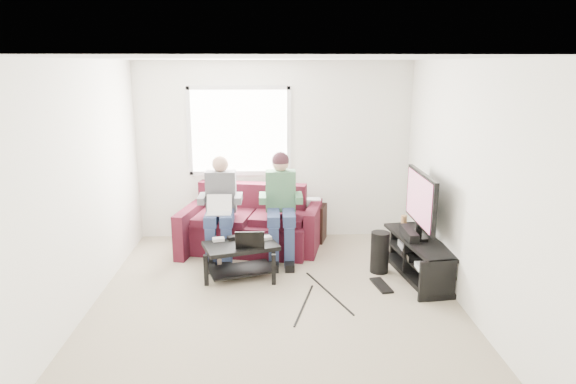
{
  "coord_description": "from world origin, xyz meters",
  "views": [
    {
      "loc": [
        -0.05,
        -5.2,
        2.55
      ],
      "look_at": [
        0.15,
        0.6,
        1.09
      ],
      "focal_mm": 32.0,
      "sensor_mm": 36.0,
      "label": 1
    }
  ],
  "objects_px": {
    "tv": "(421,201)",
    "subwoofer": "(380,252)",
    "sofa": "(252,227)",
    "coffee_table": "(241,253)",
    "end_table": "(313,222)",
    "tv_stand": "(420,260)"
  },
  "relations": [
    {
      "from": "tv_stand",
      "to": "subwoofer",
      "type": "xyz_separation_m",
      "value": [
        -0.47,
        0.14,
        0.05
      ]
    },
    {
      "from": "coffee_table",
      "to": "subwoofer",
      "type": "distance_m",
      "value": 1.73
    },
    {
      "from": "tv_stand",
      "to": "end_table",
      "type": "relative_size",
      "value": 2.3
    },
    {
      "from": "coffee_table",
      "to": "tv",
      "type": "bearing_deg",
      "value": 1.58
    },
    {
      "from": "tv_stand",
      "to": "tv",
      "type": "height_order",
      "value": "tv"
    },
    {
      "from": "sofa",
      "to": "end_table",
      "type": "xyz_separation_m",
      "value": [
        0.88,
        0.33,
        -0.04
      ]
    },
    {
      "from": "coffee_table",
      "to": "end_table",
      "type": "height_order",
      "value": "end_table"
    },
    {
      "from": "subwoofer",
      "to": "end_table",
      "type": "distance_m",
      "value": 1.43
    },
    {
      "from": "tv",
      "to": "end_table",
      "type": "relative_size",
      "value": 1.72
    },
    {
      "from": "subwoofer",
      "to": "tv",
      "type": "bearing_deg",
      "value": -5.04
    },
    {
      "from": "sofa",
      "to": "subwoofer",
      "type": "relative_size",
      "value": 3.94
    },
    {
      "from": "subwoofer",
      "to": "end_table",
      "type": "bearing_deg",
      "value": 121.13
    },
    {
      "from": "sofa",
      "to": "subwoofer",
      "type": "bearing_deg",
      "value": -28.9
    },
    {
      "from": "subwoofer",
      "to": "sofa",
      "type": "bearing_deg",
      "value": 151.1
    },
    {
      "from": "sofa",
      "to": "tv",
      "type": "bearing_deg",
      "value": -24.19
    },
    {
      "from": "coffee_table",
      "to": "end_table",
      "type": "xyz_separation_m",
      "value": [
        0.99,
        1.33,
        -0.03
      ]
    },
    {
      "from": "tv",
      "to": "end_table",
      "type": "bearing_deg",
      "value": 133.52
    },
    {
      "from": "tv_stand",
      "to": "subwoofer",
      "type": "bearing_deg",
      "value": 163.17
    },
    {
      "from": "end_table",
      "to": "tv",
      "type": "bearing_deg",
      "value": -46.48
    },
    {
      "from": "tv",
      "to": "subwoofer",
      "type": "distance_m",
      "value": 0.81
    },
    {
      "from": "tv",
      "to": "subwoofer",
      "type": "bearing_deg",
      "value": 174.96
    },
    {
      "from": "sofa",
      "to": "coffee_table",
      "type": "distance_m",
      "value": 1.0
    }
  ]
}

